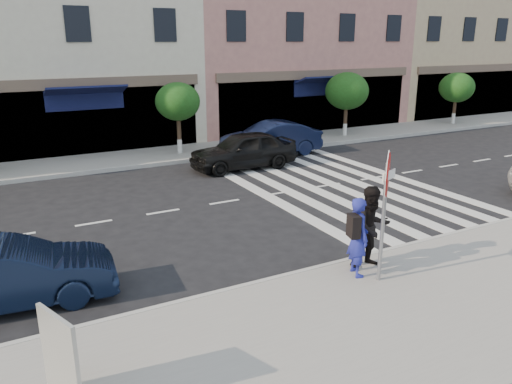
# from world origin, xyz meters

# --- Properties ---
(ground) EXTENTS (120.00, 120.00, 0.00)m
(ground) POSITION_xyz_m (0.00, 0.00, 0.00)
(ground) COLOR black
(ground) RESTS_ON ground
(sidewalk_near) EXTENTS (60.00, 4.50, 0.15)m
(sidewalk_near) POSITION_xyz_m (0.00, -3.75, 0.07)
(sidewalk_near) COLOR gray
(sidewalk_near) RESTS_ON ground
(sidewalk_far) EXTENTS (60.00, 3.00, 0.15)m
(sidewalk_far) POSITION_xyz_m (0.00, 11.00, 0.07)
(sidewalk_far) COLOR gray
(sidewalk_far) RESTS_ON ground
(building_centre) EXTENTS (11.00, 9.00, 11.00)m
(building_centre) POSITION_xyz_m (-0.50, 17.00, 5.50)
(building_centre) COLOR beige
(building_centre) RESTS_ON ground
(building_east_mid) EXTENTS (13.00, 9.00, 13.00)m
(building_east_mid) POSITION_xyz_m (11.50, 17.00, 6.50)
(building_east_mid) COLOR tan
(building_east_mid) RESTS_ON ground
(building_east_far) EXTENTS (12.00, 9.00, 12.00)m
(building_east_far) POSITION_xyz_m (24.00, 17.00, 6.00)
(building_east_far) COLOR #CFB685
(building_east_far) RESTS_ON ground
(street_tree_c) EXTENTS (1.90, 1.90, 3.04)m
(street_tree_c) POSITION_xyz_m (3.00, 10.80, 2.36)
(street_tree_c) COLOR #473323
(street_tree_c) RESTS_ON sidewalk_far
(street_tree_ea) EXTENTS (2.20, 2.20, 3.19)m
(street_tree_ea) POSITION_xyz_m (12.00, 10.80, 2.39)
(street_tree_ea) COLOR #473323
(street_tree_ea) RESTS_ON sidewalk_far
(street_tree_eb) EXTENTS (2.00, 2.00, 2.94)m
(street_tree_eb) POSITION_xyz_m (20.00, 10.80, 2.22)
(street_tree_eb) COLOR #473323
(street_tree_eb) RESTS_ON sidewalk_far
(stop_sign) EXTENTS (0.90, 0.38, 2.73)m
(stop_sign) POSITION_xyz_m (2.46, -2.62, 2.12)
(stop_sign) COLOR gray
(stop_sign) RESTS_ON sidewalk_near
(photographer) EXTENTS (0.54, 0.70, 1.69)m
(photographer) POSITION_xyz_m (2.22, -2.17, 1.00)
(photographer) COLOR navy
(photographer) RESTS_ON sidewalk_near
(walker) EXTENTS (0.93, 0.75, 1.82)m
(walker) POSITION_xyz_m (2.72, -2.00, 1.06)
(walker) COLOR black
(walker) RESTS_ON sidewalk_near
(poster_board) EXTENTS (0.41, 0.87, 1.38)m
(poster_board) POSITION_xyz_m (-3.77, -3.42, 0.82)
(poster_board) COLOR beige
(poster_board) RESTS_ON sidewalk_near
(car_near_mid) EXTENTS (4.05, 1.80, 1.29)m
(car_near_mid) POSITION_xyz_m (-4.27, 0.14, 0.65)
(car_near_mid) COLOR black
(car_near_mid) RESTS_ON ground
(car_far_mid) EXTENTS (4.27, 1.72, 1.45)m
(car_far_mid) POSITION_xyz_m (4.50, 7.60, 0.73)
(car_far_mid) COLOR black
(car_far_mid) RESTS_ON ground
(car_far_right) EXTENTS (4.53, 1.83, 1.46)m
(car_far_right) POSITION_xyz_m (6.59, 9.10, 0.73)
(car_far_right) COLOR black
(car_far_right) RESTS_ON ground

